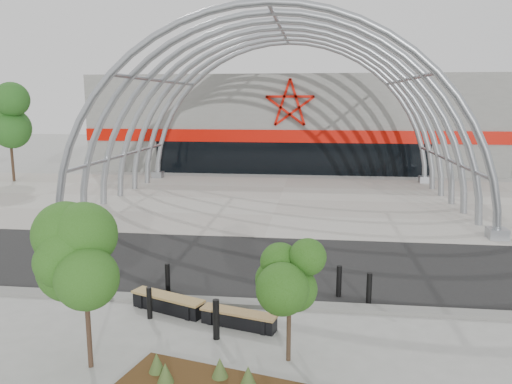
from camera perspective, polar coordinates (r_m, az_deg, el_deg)
name	(u,v)px	position (r m, az deg, el deg)	size (l,w,h in m)	color
ground	(240,301)	(15.30, -1.87, -12.37)	(140.00, 140.00, 0.00)	gray
road	(254,264)	(18.54, -0.19, -8.18)	(140.00, 7.00, 0.02)	black
forecourt	(279,200)	(30.10, 2.67, -0.89)	(60.00, 17.00, 0.04)	#A7A096
kerb	(238,303)	(15.05, -2.02, -12.53)	(60.00, 0.50, 0.12)	slate
arena_building	(294,121)	(47.47, 4.39, 8.08)	(34.00, 15.24, 8.00)	slate
vault_canopy	(279,200)	(30.10, 2.67, -0.89)	(20.80, 15.80, 20.36)	#91959B
street_tree_0	(84,259)	(11.53, -19.05, -7.30)	(1.54, 1.54, 3.52)	#322118
street_tree_1	(290,268)	(11.30, 3.85, -8.70)	(1.31, 1.31, 3.10)	#2E2218
bench_0	(168,304)	(14.75, -10.04, -12.44)	(2.31, 1.32, 0.48)	black
bench_1	(239,319)	(13.65, -1.99, -14.32)	(2.15, 1.01, 0.44)	black
bollard_0	(168,278)	(16.00, -10.07, -9.68)	(0.15, 0.15, 0.94)	black
bollard_1	(149,303)	(14.33, -12.09, -12.29)	(0.14, 0.14, 0.90)	black
bollard_2	(216,319)	(12.94, -4.57, -14.31)	(0.17, 0.17, 1.04)	black
bollard_3	(339,281)	(15.62, 9.46, -10.06)	(0.16, 0.16, 1.00)	black
bollard_4	(369,289)	(15.20, 12.80, -10.78)	(0.16, 0.16, 0.99)	black
bg_tree_0	(9,118)	(40.57, -26.43, 7.55)	(3.00, 3.00, 6.45)	black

